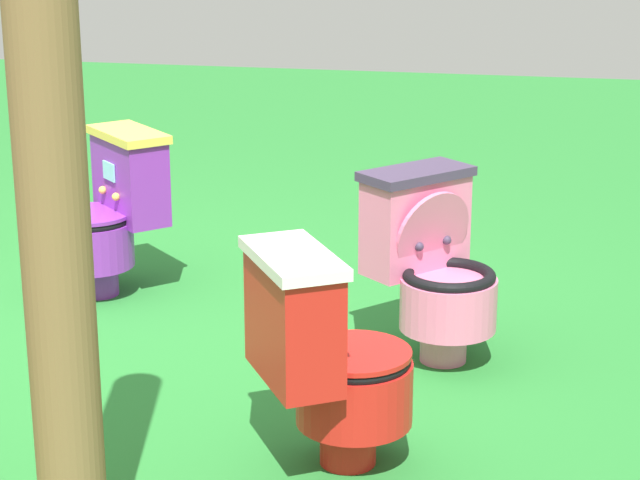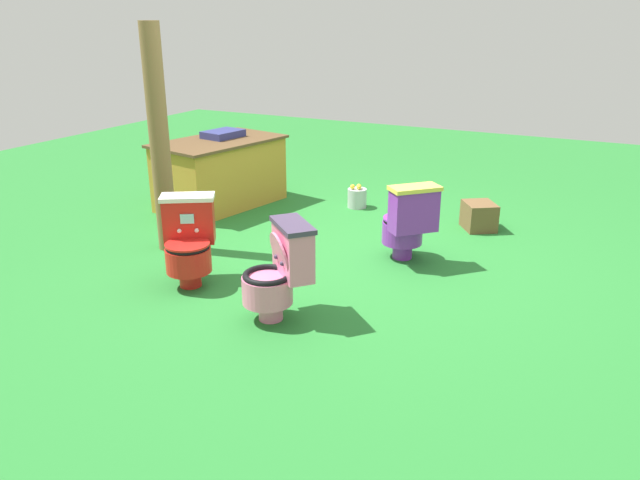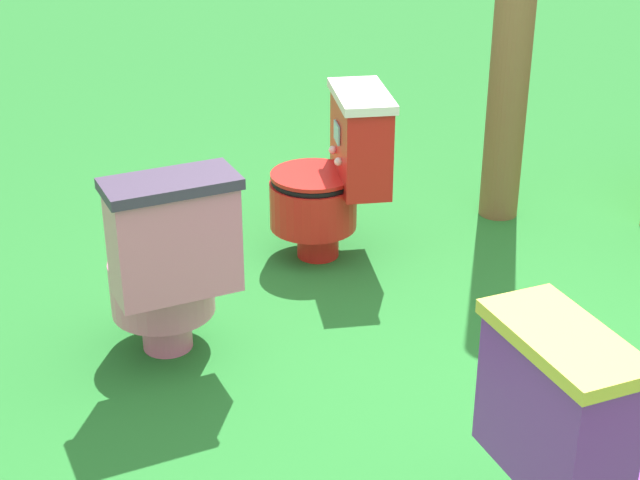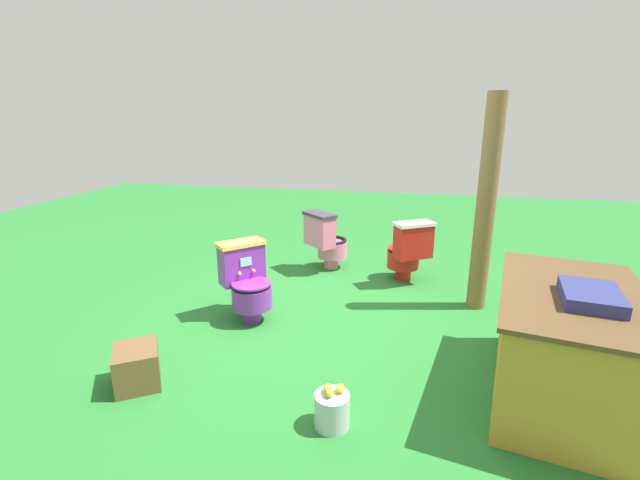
# 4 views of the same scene
# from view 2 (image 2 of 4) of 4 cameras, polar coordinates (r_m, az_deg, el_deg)

# --- Properties ---
(ground) EXTENTS (14.00, 14.00, 0.00)m
(ground) POSITION_cam_2_polar(r_m,az_deg,el_deg) (5.74, 2.11, -1.46)
(ground) COLOR #26752D
(toilet_purple) EXTENTS (0.63, 0.63, 0.73)m
(toilet_purple) POSITION_cam_2_polar(r_m,az_deg,el_deg) (5.55, 8.08, 1.68)
(toilet_purple) COLOR purple
(toilet_purple) RESTS_ON ground
(toilet_red) EXTENTS (0.63, 0.60, 0.73)m
(toilet_red) POSITION_cam_2_polar(r_m,az_deg,el_deg) (5.15, -12.06, -0.06)
(toilet_red) COLOR red
(toilet_red) RESTS_ON ground
(toilet_pink) EXTENTS (0.63, 0.63, 0.73)m
(toilet_pink) POSITION_cam_2_polar(r_m,az_deg,el_deg) (4.46, -3.79, -2.85)
(toilet_pink) COLOR pink
(toilet_pink) RESTS_ON ground
(vendor_table) EXTENTS (1.60, 1.13, 0.85)m
(vendor_table) POSITION_cam_2_polar(r_m,az_deg,el_deg) (7.26, -9.21, 6.20)
(vendor_table) COLOR #B7842D
(vendor_table) RESTS_ON ground
(wooden_post) EXTENTS (0.18, 0.18, 2.06)m
(wooden_post) POSITION_cam_2_polar(r_m,az_deg,el_deg) (5.83, -14.64, 8.84)
(wooden_post) COLOR brown
(wooden_post) RESTS_ON ground
(small_crate) EXTENTS (0.45, 0.44, 0.28)m
(small_crate) POSITION_cam_2_polar(r_m,az_deg,el_deg) (6.62, 14.49, 2.17)
(small_crate) COLOR brown
(small_crate) RESTS_ON ground
(lemon_bucket) EXTENTS (0.22, 0.22, 0.28)m
(lemon_bucket) POSITION_cam_2_polar(r_m,az_deg,el_deg) (7.16, 3.45, 3.95)
(lemon_bucket) COLOR #B7B7BF
(lemon_bucket) RESTS_ON ground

